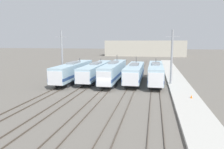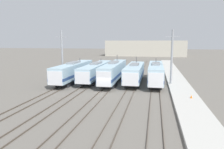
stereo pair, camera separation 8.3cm
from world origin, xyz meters
The scene contains 16 objects.
ground_plane centered at (0.00, 0.00, 0.00)m, with size 400.00×400.00×0.00m, color #666059.
rail_pair_far_left centered at (-8.57, 0.00, 0.07)m, with size 1.50×120.00×0.15m.
rail_pair_center_left centered at (-4.29, 0.00, 0.07)m, with size 1.51×120.00×0.15m.
rail_pair_center centered at (0.00, 0.00, 0.07)m, with size 1.51×120.00×0.15m.
rail_pair_center_right centered at (4.29, 0.00, 0.07)m, with size 1.51×120.00×0.15m.
rail_pair_far_right centered at (8.57, 0.00, 0.07)m, with size 1.50×120.00×0.15m.
locomotive_far_left centered at (-8.57, 7.72, 2.17)m, with size 2.98×18.16×4.68m.
locomotive_center_left centered at (-4.29, 10.25, 2.03)m, with size 3.02×19.27×4.41m.
locomotive_center centered at (0.00, 8.21, 2.25)m, with size 2.77×18.43×5.51m.
locomotive_center_right centered at (4.29, 8.81, 2.07)m, with size 3.11×16.49×5.18m.
locomotive_far_right centered at (8.57, 8.62, 2.18)m, with size 2.78×17.19×4.87m.
catenary_tower_left centered at (-10.77, 7.46, 5.51)m, with size 2.69×0.39×10.70m.
catenary_tower_right centered at (11.47, 7.46, 5.51)m, with size 2.69×0.39×10.70m.
platform centered at (13.00, 0.00, 0.21)m, with size 4.00×120.00×0.42m.
traffic_cone centered at (13.64, -3.20, 0.66)m, with size 0.32×0.32×0.49m.
depot_building centered at (2.74, 92.60, 4.37)m, with size 44.41×15.11×8.74m.
Camera 2 is at (8.32, -35.42, 8.63)m, focal length 35.00 mm.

